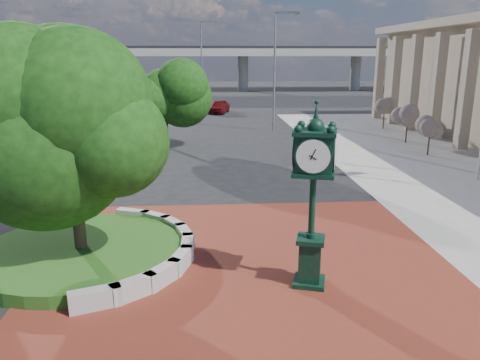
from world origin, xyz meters
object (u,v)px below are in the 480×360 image
post_clock (313,190)px  street_lamp_near (277,63)px  street_lamp_far (203,57)px  parked_car (219,107)px

post_clock → street_lamp_near: street_lamp_near is taller
post_clock → street_lamp_far: size_ratio=0.49×
street_lamp_near → street_lamp_far: (-6.03, 20.60, 0.40)m
post_clock → parked_car: 39.23m
post_clock → parked_car: post_clock is taller
street_lamp_near → street_lamp_far: bearing=106.3°
street_lamp_near → street_lamp_far: size_ratio=0.93×
post_clock → parked_car: size_ratio=1.19×
post_clock → street_lamp_far: bearing=93.8°
parked_car → street_lamp_far: (-1.66, 8.07, 5.13)m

